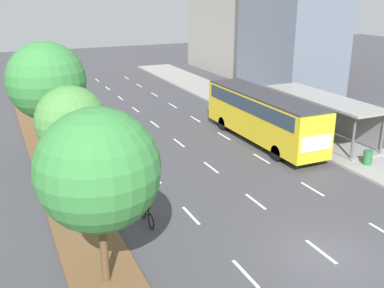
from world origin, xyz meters
TOP-DOWN VIEW (x-y plane):
  - ground_plane at (0.00, 0.00)m, footprint 140.00×140.00m
  - median_strip at (-8.30, 20.00)m, footprint 2.60×52.00m
  - sidewalk_right at (9.25, 20.00)m, footprint 4.50×52.00m
  - lane_divider_left at (-3.50, 17.38)m, footprint 0.14×45.75m
  - lane_divider_center at (0.00, 17.38)m, footprint 0.14×45.75m
  - lane_divider_right at (3.50, 17.38)m, footprint 0.14×45.75m
  - bus_shelter at (9.53, 11.68)m, footprint 2.90×9.64m
  - bus at (5.25, 12.85)m, footprint 2.54×11.29m
  - cyclist at (-5.57, 5.35)m, footprint 0.46×1.82m
  - median_tree_nearest at (-8.30, 1.89)m, footprint 4.15×4.15m
  - median_tree_second at (-8.09, 7.99)m, footprint 3.18×3.18m
  - median_tree_third at (-8.30, 14.09)m, footprint 4.39×4.39m
  - trash_bin at (8.45, 6.39)m, footprint 0.52×0.52m
  - building_near_right at (15.73, 24.25)m, footprint 6.39×9.52m

SIDE VIEW (x-z plane):
  - ground_plane at x=0.00m, z-range 0.00..0.00m
  - lane_divider_left at x=-3.50m, z-range 0.00..0.01m
  - lane_divider_center at x=0.00m, z-range 0.00..0.01m
  - lane_divider_right at x=3.50m, z-range 0.00..0.01m
  - median_strip at x=-8.30m, z-range 0.00..0.12m
  - sidewalk_right at x=9.25m, z-range 0.00..0.15m
  - trash_bin at x=8.45m, z-range 0.15..1.00m
  - cyclist at x=-5.57m, z-range -0.06..1.65m
  - bus_shelter at x=9.53m, z-range 0.44..3.30m
  - bus at x=5.25m, z-range 0.38..3.75m
  - median_tree_nearest at x=-8.30m, z-range 1.19..7.49m
  - median_tree_second at x=-8.09m, z-range 1.43..7.26m
  - median_tree_third at x=-8.30m, z-range 1.50..8.67m
  - building_near_right at x=15.73m, z-range 0.00..17.86m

